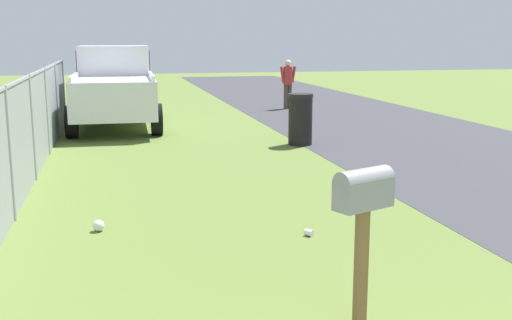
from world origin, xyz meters
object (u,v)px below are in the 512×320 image
pickup_truck (115,84)px  pedestrian (288,81)px  trash_bin (300,119)px  mailbox (363,201)px

pickup_truck → pedestrian: bearing=-62.1°
trash_bin → pedestrian: pedestrian is taller
mailbox → pickup_truck: size_ratio=0.24×
mailbox → pickup_truck: pickup_truck is taller
mailbox → pickup_truck: bearing=-14.4°
pedestrian → pickup_truck: bearing=-73.0°
trash_bin → mailbox: bearing=166.2°
mailbox → trash_bin: mailbox is taller
mailbox → pedestrian: bearing=-36.5°
pickup_truck → pedestrian: pickup_truck is taller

